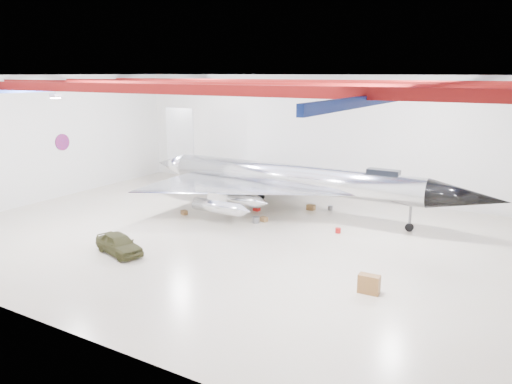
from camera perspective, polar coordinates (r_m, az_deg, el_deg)
The scene contains 17 objects.
floor at distance 35.27m, azimuth -2.52°, elevation -5.01°, with size 40.00×40.00×0.00m, color beige.
wall_back at distance 47.07m, azimuth 7.48°, elevation 6.44°, with size 40.00×40.00×0.00m, color silver.
wall_left at distance 47.80m, azimuth -23.23°, elevation 5.58°, with size 30.00×30.00×0.00m, color silver.
ceiling at distance 33.45m, azimuth -2.72°, elevation 13.17°, with size 40.00×40.00×0.00m, color #0A0F38.
ceiling_structure at distance 33.46m, azimuth -2.71°, elevation 12.01°, with size 39.50×29.50×1.08m.
wall_roundel at distance 49.01m, azimuth -21.26°, elevation 5.33°, with size 1.50×1.50×0.10m, color #B21414.
jet_aircraft at distance 40.22m, azimuth 3.94°, elevation 1.23°, with size 29.75×17.15×8.12m.
jeep at distance 32.78m, azimuth -15.39°, elevation -5.72°, with size 1.58×3.93×1.34m, color #3C3C1E.
desk at distance 26.92m, azimuth 12.78°, elevation -10.23°, with size 1.10×0.55×1.01m, color brown.
crate_ply at distance 40.73m, azimuth -8.21°, elevation -2.33°, with size 0.51×0.41×0.35m, color olive.
toolbox_red at distance 41.41m, azimuth 0.08°, elevation -1.92°, with size 0.50×0.40×0.35m, color #A91110.
engine_drum at distance 38.09m, azimuth 0.00°, elevation -3.21°, with size 0.53×0.53×0.48m, color #59595B.
parts_bin at distance 41.92m, azimuth 6.30°, elevation -1.75°, with size 0.63×0.51×0.44m, color olive.
crate_small at distance 44.19m, azimuth -4.46°, elevation -1.04°, with size 0.36×0.29×0.25m, color #59595B.
tool_chest at distance 36.24m, azimuth 9.36°, elevation -4.36°, with size 0.40×0.40×0.36m, color #A91110.
oil_barrel at distance 38.48m, azimuth 0.90°, elevation -3.13°, with size 0.51×0.41×0.36m, color olive.
spares_box at distance 42.11m, azimuth 8.49°, elevation -1.81°, with size 0.40×0.40×0.36m, color #59595B.
Camera 1 is at (18.34, -27.97, 11.18)m, focal length 35.00 mm.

